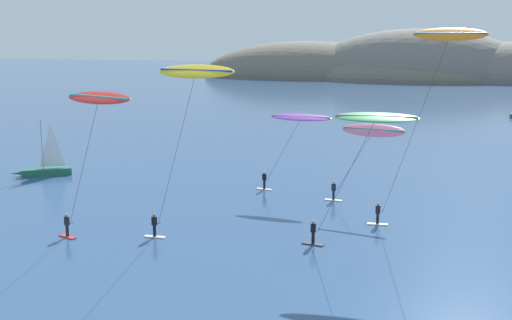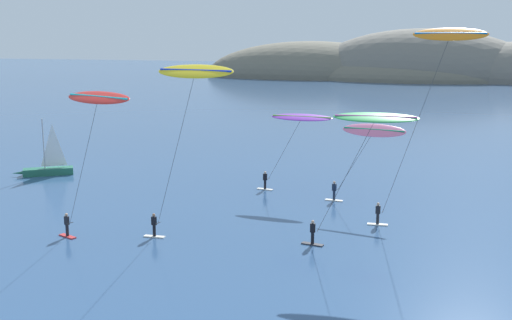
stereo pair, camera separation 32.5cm
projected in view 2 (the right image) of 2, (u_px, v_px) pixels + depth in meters
headland_island at (407, 79)px, 201.40m from camera, size 126.42×40.82×31.18m
sailboat_near at (45, 169)px, 64.21m from camera, size 5.55×3.96×5.70m
kitesurfer_green at (371, 126)px, 40.61m from camera, size 7.40×1.76×9.06m
kitesurfer_red at (96, 108)px, 40.81m from camera, size 7.37×3.54×10.38m
kitesurfer_yellow at (192, 83)px, 41.09m from camera, size 7.17×2.62×12.06m
kitesurfer_pink at (371, 135)px, 51.91m from camera, size 6.69×2.40×6.80m
kitesurfer_orange at (444, 51)px, 43.75m from camera, size 7.68×1.56×14.41m
kitesurfer_purple at (299, 122)px, 55.98m from camera, size 6.96×2.04×7.08m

